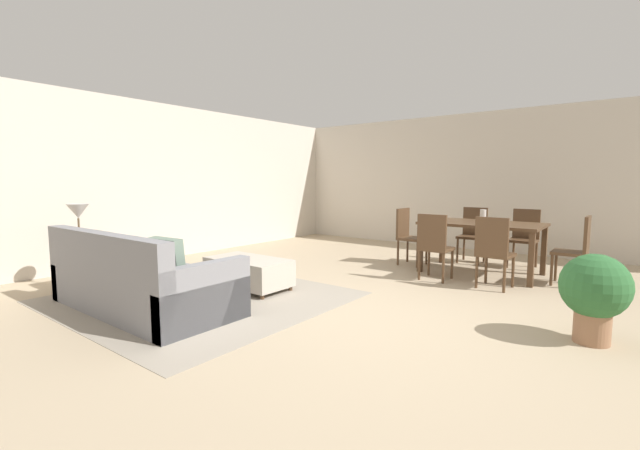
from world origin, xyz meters
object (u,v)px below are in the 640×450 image
at_px(table_lamp, 78,213).
at_px(dining_chair_head_east, 577,247).
at_px(dining_chair_near_right, 494,249).
at_px(dining_chair_far_left, 473,231).
at_px(ottoman_table, 249,271).
at_px(couch, 139,282).
at_px(side_table, 81,254).
at_px(vase_centerpiece, 483,216).
at_px(dining_table, 482,228).
at_px(dining_chair_head_west, 408,233).
at_px(potted_plant, 595,291).
at_px(dining_chair_near_left, 434,243).
at_px(dining_chair_far_right, 524,235).

relative_size(table_lamp, dining_chair_head_east, 0.57).
relative_size(dining_chair_near_right, dining_chair_far_left, 1.00).
bearing_deg(ottoman_table, dining_chair_far_left, 64.52).
bearing_deg(dining_chair_far_left, couch, -112.03).
relative_size(dining_chair_far_left, dining_chair_head_east, 1.00).
bearing_deg(dining_chair_head_east, dining_chair_near_right, -134.77).
distance_m(side_table, vase_centerpiece, 5.54).
bearing_deg(dining_table, dining_chair_far_left, 114.64).
bearing_deg(dining_chair_head_east, table_lamp, -141.29).
relative_size(dining_chair_head_west, potted_plant, 1.21).
xyz_separation_m(table_lamp, dining_chair_far_left, (3.38, 4.83, -0.45)).
distance_m(dining_chair_near_right, dining_chair_far_left, 1.84).
height_order(ottoman_table, potted_plant, potted_plant).
distance_m(table_lamp, potted_plant, 5.66).
height_order(side_table, dining_chair_near_left, dining_chair_near_left).
relative_size(couch, dining_chair_head_east, 2.43).
distance_m(dining_chair_far_right, dining_chair_head_east, 1.23).
bearing_deg(dining_chair_head_west, dining_chair_near_left, -46.39).
height_order(table_lamp, dining_table, table_lamp).
xyz_separation_m(dining_chair_head_east, dining_chair_head_west, (-2.38, -0.01, 0.00)).
relative_size(dining_chair_far_left, vase_centerpiece, 4.94).
distance_m(dining_chair_head_east, potted_plant, 2.17).
bearing_deg(ottoman_table, dining_table, 52.62).
distance_m(dining_chair_head_west, potted_plant, 3.46).
bearing_deg(dining_chair_far_right, dining_table, -113.81).
height_order(dining_chair_far_left, vase_centerpiece, vase_centerpiece).
bearing_deg(table_lamp, side_table, 0.00).
relative_size(dining_table, dining_chair_far_right, 1.78).
bearing_deg(dining_table, table_lamp, -133.23).
height_order(couch, dining_chair_head_east, dining_chair_head_east).
relative_size(dining_chair_far_left, dining_chair_far_right, 1.00).
height_order(ottoman_table, side_table, side_table).
bearing_deg(dining_table, dining_chair_near_right, -64.58).
distance_m(ottoman_table, potted_plant, 3.68).
xyz_separation_m(table_lamp, dining_chair_near_right, (4.16, 3.16, -0.45)).
xyz_separation_m(dining_table, potted_plant, (1.56, -2.16, -0.22)).
distance_m(dining_table, dining_chair_head_west, 1.17).
xyz_separation_m(table_lamp, dining_chair_head_east, (4.97, 3.99, -0.45)).
height_order(side_table, dining_table, dining_table).
xyz_separation_m(dining_chair_far_right, dining_chair_head_west, (-1.56, -0.93, 0.00)).
distance_m(dining_chair_near_right, dining_chair_head_east, 1.16).
bearing_deg(couch, dining_chair_near_right, 49.20).
height_order(side_table, dining_chair_far_right, dining_chair_far_right).
bearing_deg(vase_centerpiece, potted_plant, -54.60).
bearing_deg(dining_chair_near_left, couch, -121.90).
height_order(side_table, dining_chair_near_right, dining_chair_near_right).
height_order(ottoman_table, table_lamp, table_lamp).
distance_m(couch, side_table, 1.43).
bearing_deg(side_table, potted_plant, 19.11).
xyz_separation_m(dining_table, vase_centerpiece, (-0.00, 0.05, 0.18)).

